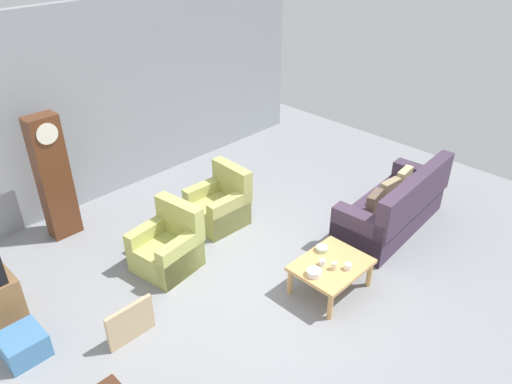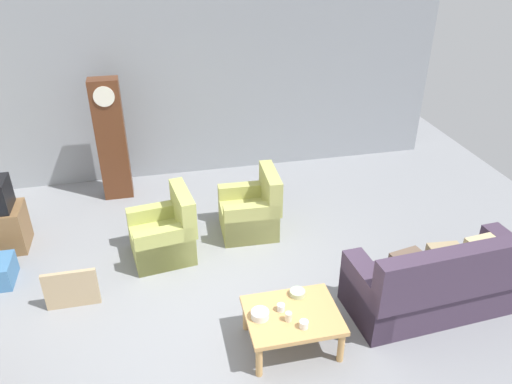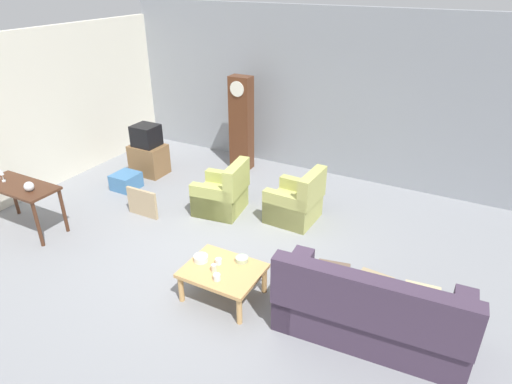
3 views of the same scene
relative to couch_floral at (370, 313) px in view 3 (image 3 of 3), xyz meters
name	(u,v)px [view 3 (image 3 of 3)]	position (x,y,z in m)	size (l,w,h in m)	color
ground_plane	(223,255)	(-2.31, 0.57, -0.36)	(10.40, 10.40, 0.00)	gray
garage_door_wall	(318,93)	(-2.31, 4.17, 1.24)	(8.40, 0.16, 3.20)	gray
pegboard_wall_left	(34,114)	(-6.51, 0.97, 1.08)	(0.12, 6.40, 2.88)	silver
couch_floral	(370,313)	(0.00, 0.00, 0.00)	(2.16, 1.02, 1.04)	#423347
armchair_olive_near	(223,195)	(-3.02, 1.71, -0.05)	(0.89, 0.86, 0.92)	tan
armchair_olive_far	(296,204)	(-1.78, 2.03, -0.05)	(0.82, 0.79, 0.92)	tan
coffee_table_wood	(223,273)	(-1.83, -0.18, 0.01)	(0.96, 0.76, 0.43)	tan
console_table_dark	(20,192)	(-5.48, -0.27, 0.32)	(1.30, 0.56, 0.79)	#472819
grandfather_clock	(241,123)	(-3.66, 3.51, 0.61)	(0.44, 0.30, 1.92)	#562D19
tv_stand_cabinet	(149,159)	(-5.18, 2.35, -0.05)	(0.68, 0.52, 0.61)	brown
tv_crt	(146,135)	(-5.18, 2.35, 0.47)	(0.48, 0.44, 0.42)	black
framed_picture_leaning	(142,203)	(-4.13, 0.93, -0.11)	(0.60, 0.05, 0.49)	tan
storage_box_blue	(126,181)	(-5.11, 1.59, -0.20)	(0.45, 0.47, 0.30)	teal
glass_dome_cloche	(29,186)	(-5.15, -0.31, 0.51)	(0.15, 0.15, 0.15)	silver
cup_white_porcelain	(217,277)	(-1.77, -0.39, 0.11)	(0.09, 0.09, 0.08)	white
cup_blue_rimmed	(218,261)	(-1.93, -0.11, 0.11)	(0.08, 0.08, 0.08)	silver
cup_cream_tall	(214,268)	(-1.89, -0.26, 0.12)	(0.07, 0.07, 0.10)	beige
bowl_white_stacked	(201,258)	(-2.16, -0.16, 0.11)	(0.19, 0.19, 0.08)	white
bowl_shallow_green	(242,259)	(-1.70, 0.08, 0.10)	(0.17, 0.17, 0.06)	#B2C69E
wine_glass_mid	(2,173)	(-5.79, -0.29, 0.58)	(0.06, 0.06, 0.22)	silver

